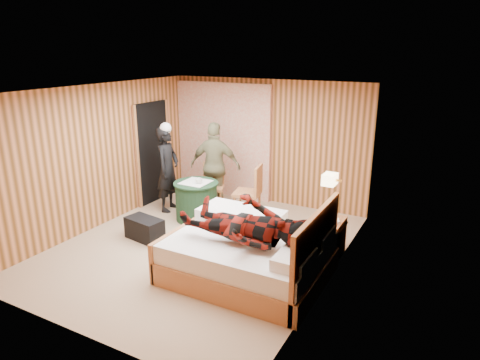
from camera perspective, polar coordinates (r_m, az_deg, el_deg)
The scene contains 23 objects.
floor at distance 7.04m, azimuth -5.21°, elevation -8.82°, with size 4.20×5.00×0.01m, color tan.
ceiling at distance 6.35m, azimuth -5.83°, elevation 11.89°, with size 4.20×5.00×0.01m, color white.
wall_back at distance 8.71m, azimuth 3.65°, elevation 5.08°, with size 4.20×0.02×2.50m, color #CC7C4E.
wall_left at distance 7.91m, azimuth -18.30°, elevation 2.98°, with size 0.02×5.00×2.50m, color #CC7C4E.
wall_right at distance 5.74m, azimuth 12.27°, elevation -1.81°, with size 0.02×5.00×2.50m, color #CC7C4E.
curtain at distance 9.11m, azimuth -2.29°, elevation 5.32°, with size 2.20×0.08×2.40m, color beige.
doorway at distance 8.93m, azimuth -11.55°, elevation 3.58°, with size 0.06×0.90×2.05m, color black.
wall_lamp at distance 6.18m, azimuth 11.91°, elevation 0.09°, with size 0.26×0.24×0.16m.
bed at distance 6.05m, azimuth 1.46°, elevation -9.82°, with size 2.13×1.68×1.15m.
nightstand at distance 6.76m, azimuth 11.63°, elevation -7.44°, with size 0.44×0.60×0.58m.
round_table at distance 7.97m, azimuth -5.84°, elevation -2.74°, with size 0.82×0.82×0.73m.
chair_far at distance 8.45m, azimuth -3.60°, elevation -0.29°, with size 0.55×0.55×0.93m.
chair_near at distance 7.86m, azimuth 1.61°, elevation -1.13°, with size 0.56×0.56×1.04m.
duffel_bag at distance 7.37m, azimuth -12.60°, elevation -6.36°, with size 0.65×0.35×0.37m, color black.
sneaker_left at distance 8.14m, azimuth -6.13°, elevation -4.61°, with size 0.29×0.12×0.13m, color white.
sneaker_right at distance 7.46m, azimuth -4.08°, elevation -6.77°, with size 0.24×0.10×0.11m, color white.
woman_standing at distance 8.39m, azimuth -9.62°, elevation 1.43°, with size 0.61×0.40×1.66m, color black.
man_at_table at distance 8.38m, azimuth -3.31°, elevation 1.86°, with size 1.01×0.42×1.72m, color #74724D.
man_on_bed at distance 5.57m, azimuth 0.72°, elevation -4.66°, with size 1.77×0.67×0.86m, color #651009.
book_lower at distance 6.60m, azimuth 11.65°, elevation -5.31°, with size 0.17×0.22×0.02m, color white.
book_upper at distance 6.59m, azimuth 11.66°, elevation -5.15°, with size 0.16×0.22×0.02m, color white.
cup_nightstand at distance 6.75m, azimuth 12.12°, elevation -4.50°, with size 0.10×0.10×0.09m, color white.
cup_table at distance 7.75m, azimuth -5.52°, elevation -0.12°, with size 0.12×0.12×0.10m, color white.
Camera 1 is at (3.53, -5.24, 3.09)m, focal length 32.00 mm.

